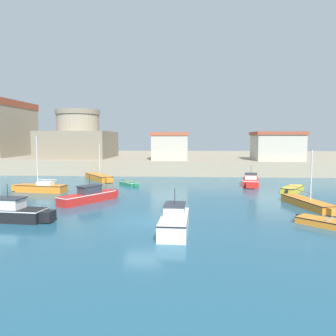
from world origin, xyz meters
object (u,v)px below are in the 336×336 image
object	(u,v)px
motorboat_red_1	(89,196)
motorboat_black_9	(7,212)
motorboat_red_4	(251,181)
motorboat_white_2	(175,221)
dinghy_yellow_8	(293,189)
sailboat_orange_5	(308,203)
sailboat_orange_0	(40,187)
dinghy_green_6	(129,183)
fortress	(79,140)
harbor_shed_mid_row	(277,146)
sailboat_orange_3	(99,177)
dinghy_orange_7	(331,223)
harbor_shed_near_wharf	(170,146)

from	to	relation	value
motorboat_red_1	motorboat_black_9	xyz separation A→B (m)	(-3.47, -6.61, 0.04)
motorboat_black_9	motorboat_red_4	bearing A→B (deg)	42.84
motorboat_white_2	dinghy_yellow_8	distance (m)	18.77
sailboat_orange_5	dinghy_yellow_8	size ratio (longest dim) A/B	1.58
sailboat_orange_0	dinghy_green_6	size ratio (longest dim) A/B	1.95
fortress	harbor_shed_mid_row	world-z (taller)	fortress
motorboat_red_1	motorboat_black_9	distance (m)	7.46
dinghy_green_6	dinghy_yellow_8	bearing A→B (deg)	-11.72
sailboat_orange_3	motorboat_black_9	bearing A→B (deg)	-90.78
sailboat_orange_3	sailboat_orange_5	xyz separation A→B (m)	(21.16, -15.60, -0.05)
motorboat_black_9	fortress	distance (m)	35.41
dinghy_yellow_8	fortress	xyz separation A→B (m)	(-29.48, 21.27, 4.86)
fortress	harbor_shed_mid_row	distance (m)	32.41
motorboat_white_2	sailboat_orange_3	world-z (taller)	sailboat_orange_3
dinghy_orange_7	fortress	bearing A→B (deg)	128.46
sailboat_orange_0	harbor_shed_mid_row	xyz separation A→B (m)	(28.17, 17.94, 3.86)
sailboat_orange_5	fortress	xyz separation A→B (m)	(-28.33, 28.85, 4.81)
motorboat_red_1	motorboat_red_4	world-z (taller)	motorboat_red_1
sailboat_orange_0	motorboat_white_2	distance (m)	19.42
sailboat_orange_3	fortress	size ratio (longest dim) A/B	0.56
sailboat_orange_0	dinghy_green_6	xyz separation A→B (m)	(8.12, 5.37, -0.23)
harbor_shed_mid_row	harbor_shed_near_wharf	bearing A→B (deg)	179.94
motorboat_white_2	motorboat_black_9	world-z (taller)	motorboat_white_2
fortress	dinghy_green_6	bearing A→B (deg)	-55.87
sailboat_orange_3	fortress	bearing A→B (deg)	118.43
harbor_shed_mid_row	sailboat_orange_5	bearing A→B (deg)	-98.77
motorboat_white_2	dinghy_yellow_8	xyz separation A→B (m)	(11.40, 14.91, -0.31)
motorboat_red_1	harbor_shed_mid_row	xyz separation A→B (m)	(21.64, 22.77, 3.79)
motorboat_red_1	dinghy_green_6	size ratio (longest dim) A/B	1.88
motorboat_red_1	sailboat_orange_0	bearing A→B (deg)	143.48
motorboat_white_2	harbor_shed_mid_row	xyz separation A→B (m)	(13.91, 31.13, 3.71)
dinghy_green_6	dinghy_orange_7	distance (m)	23.22
fortress	dinghy_yellow_8	bearing A→B (deg)	-35.80
dinghy_orange_7	dinghy_yellow_8	xyz separation A→B (m)	(1.87, 13.50, 0.06)
sailboat_orange_5	dinghy_green_6	bearing A→B (deg)	145.58
motorboat_black_9	harbor_shed_near_wharf	distance (m)	31.00
motorboat_red_1	dinghy_yellow_8	xyz separation A→B (m)	(19.13, 6.56, -0.22)
dinghy_yellow_8	harbor_shed_near_wharf	size ratio (longest dim) A/B	0.71
dinghy_yellow_8	harbor_shed_mid_row	distance (m)	16.89
dinghy_green_6	dinghy_yellow_8	world-z (taller)	dinghy_yellow_8
motorboat_white_2	sailboat_orange_0	bearing A→B (deg)	137.23
motorboat_white_2	motorboat_black_9	xyz separation A→B (m)	(-11.20, 1.75, -0.05)
dinghy_green_6	harbor_shed_mid_row	bearing A→B (deg)	32.10
harbor_shed_near_wharf	sailboat_orange_3	bearing A→B (deg)	-137.09
motorboat_black_9	dinghy_orange_7	bearing A→B (deg)	-0.93
sailboat_orange_0	motorboat_red_1	world-z (taller)	sailboat_orange_0
sailboat_orange_3	harbor_shed_near_wharf	xyz separation A→B (m)	(8.83, 8.21, 3.88)
harbor_shed_near_wharf	dinghy_yellow_8	bearing A→B (deg)	-50.28
motorboat_white_2	dinghy_orange_7	size ratio (longest dim) A/B	1.42
motorboat_red_4	motorboat_white_2	bearing A→B (deg)	-112.30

